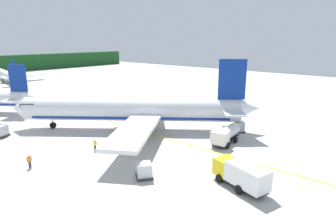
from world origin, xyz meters
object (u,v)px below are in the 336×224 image
object	(u,v)px
airliner_foreground	(135,110)
crew_loader_left	(29,160)
cargo_container_near	(239,127)
service_truck_baggage	(241,174)
crew_marshaller	(95,144)
cargo_container_far	(1,131)
service_truck_fuel	(226,134)
airliner_far_taxiway	(8,75)
cargo_container_mid	(144,170)

from	to	relation	value
airliner_foreground	crew_loader_left	distance (m)	18.66
cargo_container_near	crew_loader_left	world-z (taller)	cargo_container_near
service_truck_baggage	crew_marshaller	distance (m)	20.21
cargo_container_far	crew_loader_left	world-z (taller)	cargo_container_far
service_truck_fuel	cargo_container_near	bearing A→B (deg)	8.86
airliner_far_taxiway	service_truck_fuel	distance (m)	91.57
cargo_container_near	cargo_container_far	world-z (taller)	cargo_container_far
service_truck_baggage	cargo_container_near	size ratio (longest dim) A/B	2.89
airliner_foreground	crew_loader_left	xyz separation A→B (m)	(-18.45, -1.37, -2.44)
cargo_container_near	crew_marshaller	size ratio (longest dim) A/B	1.41
service_truck_baggage	cargo_container_near	world-z (taller)	service_truck_baggage
service_truck_fuel	service_truck_baggage	xyz separation A→B (m)	(-10.46, -7.57, 0.12)
cargo_container_near	service_truck_baggage	bearing A→B (deg)	-152.83
airliner_foreground	crew_loader_left	bearing A→B (deg)	-175.76
airliner_foreground	airliner_far_taxiway	bearing A→B (deg)	83.29
service_truck_fuel	cargo_container_far	bearing A→B (deg)	125.33
crew_marshaller	crew_loader_left	size ratio (longest dim) A/B	1.00
airliner_foreground	crew_marshaller	world-z (taller)	airliner_foreground
service_truck_fuel	crew_marshaller	size ratio (longest dim) A/B	3.96
airliner_foreground	cargo_container_far	bearing A→B (deg)	140.35
cargo_container_far	airliner_far_taxiway	bearing A→B (deg)	68.17
crew_marshaller	crew_loader_left	world-z (taller)	crew_loader_left
service_truck_baggage	crew_loader_left	size ratio (longest dim) A/B	4.04
cargo_container_far	cargo_container_near	bearing A→B (deg)	-46.25
service_truck_fuel	crew_loader_left	size ratio (longest dim) A/B	3.94
service_truck_fuel	service_truck_baggage	world-z (taller)	service_truck_baggage
cargo_container_far	crew_loader_left	distance (m)	14.98
cargo_container_far	service_truck_fuel	bearing A→B (deg)	-54.67
cargo_container_near	crew_loader_left	xyz separation A→B (m)	(-28.63, 12.76, 0.06)
service_truck_fuel	crew_loader_left	bearing A→B (deg)	148.58
service_truck_baggage	cargo_container_mid	size ratio (longest dim) A/B	2.63
airliner_foreground	crew_loader_left	world-z (taller)	airliner_foreground
cargo_container_near	cargo_container_mid	world-z (taller)	cargo_container_near
airliner_far_taxiway	service_truck_fuel	size ratio (longest dim) A/B	4.76
service_truck_baggage	crew_loader_left	bearing A→B (deg)	119.41
cargo_container_mid	crew_loader_left	xyz separation A→B (m)	(-7.02, 12.22, 0.08)
crew_loader_left	cargo_container_mid	bearing A→B (deg)	-60.13
airliner_far_taxiway	crew_marshaller	bearing A→B (deg)	-103.59
cargo_container_mid	cargo_container_far	distance (m)	27.45
airliner_foreground	airliner_far_taxiway	distance (m)	76.87
crew_marshaller	crew_loader_left	xyz separation A→B (m)	(-8.30, 1.44, 0.00)
cargo_container_near	cargo_container_far	distance (m)	38.17
service_truck_fuel	cargo_container_far	xyz separation A→B (m)	(-20.23, 28.53, -0.49)
service_truck_baggage	crew_marshaller	world-z (taller)	service_truck_baggage
service_truck_baggage	cargo_container_near	xyz separation A→B (m)	(16.63, 8.53, -0.62)
airliner_far_taxiway	cargo_container_far	xyz separation A→B (m)	(-25.19, -62.89, -1.56)
cargo_container_far	crew_loader_left	size ratio (longest dim) A/B	1.45
service_truck_fuel	service_truck_baggage	distance (m)	12.91
crew_loader_left	airliner_foreground	bearing A→B (deg)	4.24
cargo_container_mid	crew_marshaller	xyz separation A→B (m)	(1.28, 10.78, 0.08)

